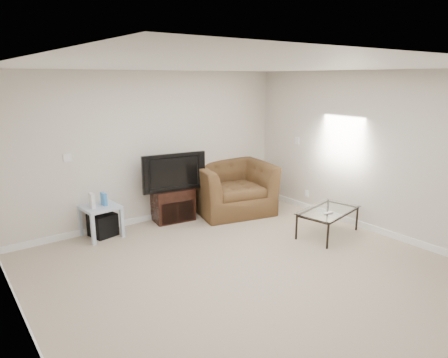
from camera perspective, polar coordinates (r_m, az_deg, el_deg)
floor at (r=5.17m, az=3.59°, el=-13.25°), size 5.00×5.00×0.00m
ceiling at (r=4.58m, az=4.09°, el=15.68°), size 5.00×5.00×0.00m
wall_back at (r=6.78m, az=-10.03°, el=4.43°), size 5.00×0.02×2.50m
wall_left at (r=3.69m, az=-27.40°, el=-5.30°), size 0.02×5.00×2.50m
wall_right at (r=6.59m, az=20.66°, el=3.44°), size 0.02×5.00×2.50m
plate_back at (r=6.28m, az=-21.46°, el=2.87°), size 0.12×0.02×0.12m
plate_right_switch at (r=7.55m, az=10.40°, el=5.41°), size 0.02×0.09×0.13m
plate_right_outlet at (r=7.56m, az=11.74°, el=-2.04°), size 0.02×0.08×0.12m
tv_stand at (r=6.91m, az=-7.37°, el=-3.59°), size 0.72×0.54×0.56m
dvd_player at (r=6.82m, az=-7.30°, el=-2.19°), size 0.37×0.28×0.05m
television at (r=6.73m, az=-7.44°, el=1.16°), size 1.04×0.36×0.63m
side_table at (r=6.44m, az=-17.15°, el=-5.76°), size 0.56×0.56×0.50m
subwoofer at (r=6.49m, az=-16.94°, el=-6.26°), size 0.42×0.42×0.35m
game_console at (r=6.26m, az=-18.34°, el=-2.93°), size 0.06×0.17×0.23m
game_case at (r=6.34m, az=-16.80°, el=-2.76°), size 0.05×0.15×0.20m
recliner at (r=7.20m, az=1.14°, el=-0.11°), size 1.53×1.18×1.19m
coffee_table at (r=6.44m, az=14.58°, el=-5.99°), size 1.14×0.79×0.41m
remote at (r=6.19m, az=14.67°, el=-4.72°), size 0.17×0.06×0.02m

